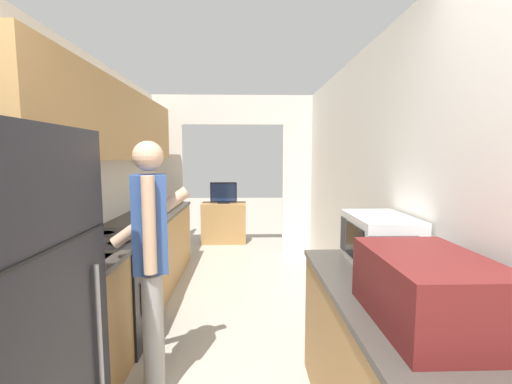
# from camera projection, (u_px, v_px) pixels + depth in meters

# --- Properties ---
(wall_left) EXTENTS (0.38, 7.20, 2.50)m
(wall_left) POSITION_uv_depth(u_px,v_px,m) (74.00, 163.00, 2.78)
(wall_left) COLOR white
(wall_left) RESTS_ON ground_plane
(wall_right) EXTENTS (0.06, 7.20, 2.50)m
(wall_right) POSITION_uv_depth(u_px,v_px,m) (394.00, 200.00, 2.47)
(wall_right) COLOR white
(wall_right) RESTS_ON ground_plane
(wall_far_with_doorway) EXTENTS (2.89, 0.06, 2.50)m
(wall_far_with_doorway) POSITION_uv_depth(u_px,v_px,m) (233.00, 164.00, 5.42)
(wall_far_with_doorway) COLOR white
(wall_far_with_doorway) RESTS_ON ground_plane
(counter_left) EXTENTS (0.62, 3.34, 0.88)m
(counter_left) POSITION_uv_depth(u_px,v_px,m) (140.00, 261.00, 3.68)
(counter_left) COLOR #B2844C
(counter_left) RESTS_ON ground_plane
(counter_right) EXTENTS (0.62, 1.59, 0.88)m
(counter_right) POSITION_uv_depth(u_px,v_px,m) (389.00, 374.00, 1.77)
(counter_right) COLOR #B2844C
(counter_right) RESTS_ON ground_plane
(range_oven) EXTENTS (0.66, 0.78, 1.02)m
(range_oven) POSITION_uv_depth(u_px,v_px,m) (113.00, 287.00, 2.93)
(range_oven) COLOR black
(range_oven) RESTS_ON ground_plane
(person) EXTENTS (0.53, 0.43, 1.66)m
(person) POSITION_uv_depth(u_px,v_px,m) (151.00, 261.00, 2.20)
(person) COLOR #9E9E9E
(person) RESTS_ON ground_plane
(suitcase) EXTENTS (0.42, 0.65, 0.29)m
(suitcase) POSITION_uv_depth(u_px,v_px,m) (427.00, 289.00, 1.39)
(suitcase) COLOR #5B1919
(suitcase) RESTS_ON counter_right
(microwave) EXTENTS (0.36, 0.54, 0.31)m
(microwave) POSITION_uv_depth(u_px,v_px,m) (380.00, 240.00, 2.15)
(microwave) COLOR white
(microwave) RESTS_ON counter_right
(tv_cabinet) EXTENTS (0.79, 0.42, 0.72)m
(tv_cabinet) POSITION_uv_depth(u_px,v_px,m) (224.00, 223.00, 6.17)
(tv_cabinet) COLOR #B2844C
(tv_cabinet) RESTS_ON ground_plane
(television) EXTENTS (0.47, 0.16, 0.37)m
(television) POSITION_uv_depth(u_px,v_px,m) (224.00, 193.00, 6.07)
(television) COLOR black
(television) RESTS_ON tv_cabinet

